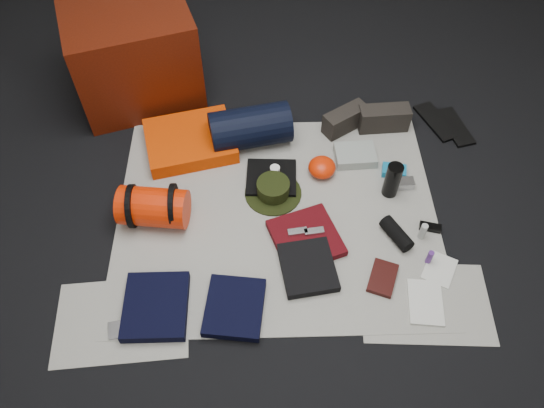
{
  "coord_description": "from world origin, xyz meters",
  "views": [
    {
      "loc": [
        -0.06,
        -1.55,
        2.18
      ],
      "look_at": [
        -0.03,
        -0.0,
        0.1
      ],
      "focal_mm": 35.0,
      "sensor_mm": 36.0,
      "label": 1
    }
  ],
  "objects_px": {
    "red_cabinet": "(134,55)",
    "paperback_book": "(383,278)",
    "stuff_sack": "(154,207)",
    "compact_camera": "(404,183)",
    "navy_duffel": "(250,127)",
    "water_bottle": "(392,180)",
    "sleeping_pad": "(190,141)"
  },
  "relations": [
    {
      "from": "sleeping_pad",
      "to": "paperback_book",
      "type": "height_order",
      "value": "sleeping_pad"
    },
    {
      "from": "red_cabinet",
      "to": "water_bottle",
      "type": "height_order",
      "value": "red_cabinet"
    },
    {
      "from": "sleeping_pad",
      "to": "paperback_book",
      "type": "relative_size",
      "value": 2.67
    },
    {
      "from": "sleeping_pad",
      "to": "compact_camera",
      "type": "relative_size",
      "value": 4.55
    },
    {
      "from": "compact_camera",
      "to": "paperback_book",
      "type": "bearing_deg",
      "value": -110.36
    },
    {
      "from": "red_cabinet",
      "to": "compact_camera",
      "type": "xyz_separation_m",
      "value": [
        1.45,
        -0.77,
        -0.25
      ]
    },
    {
      "from": "navy_duffel",
      "to": "paperback_book",
      "type": "height_order",
      "value": "navy_duffel"
    },
    {
      "from": "stuff_sack",
      "to": "navy_duffel",
      "type": "bearing_deg",
      "value": 47.46
    },
    {
      "from": "water_bottle",
      "to": "compact_camera",
      "type": "relative_size",
      "value": 1.95
    },
    {
      "from": "red_cabinet",
      "to": "paperback_book",
      "type": "xyz_separation_m",
      "value": [
        1.26,
        -1.32,
        -0.26
      ]
    },
    {
      "from": "navy_duffel",
      "to": "sleeping_pad",
      "type": "bearing_deg",
      "value": 172.65
    },
    {
      "from": "stuff_sack",
      "to": "navy_duffel",
      "type": "height_order",
      "value": "navy_duffel"
    },
    {
      "from": "water_bottle",
      "to": "paperback_book",
      "type": "xyz_separation_m",
      "value": [
        -0.11,
        -0.51,
        -0.09
      ]
    },
    {
      "from": "navy_duffel",
      "to": "compact_camera",
      "type": "bearing_deg",
      "value": -34.43
    },
    {
      "from": "sleeping_pad",
      "to": "stuff_sack",
      "type": "distance_m",
      "value": 0.51
    },
    {
      "from": "red_cabinet",
      "to": "stuff_sack",
      "type": "relative_size",
      "value": 2.02
    },
    {
      "from": "stuff_sack",
      "to": "compact_camera",
      "type": "bearing_deg",
      "value": 7.99
    },
    {
      "from": "red_cabinet",
      "to": "compact_camera",
      "type": "bearing_deg",
      "value": -45.43
    },
    {
      "from": "red_cabinet",
      "to": "sleeping_pad",
      "type": "relative_size",
      "value": 1.42
    },
    {
      "from": "water_bottle",
      "to": "compact_camera",
      "type": "xyz_separation_m",
      "value": [
        0.08,
        0.04,
        -0.08
      ]
    },
    {
      "from": "navy_duffel",
      "to": "paperback_book",
      "type": "xyz_separation_m",
      "value": [
        0.61,
        -0.88,
        -0.1
      ]
    },
    {
      "from": "red_cabinet",
      "to": "paperback_book",
      "type": "relative_size",
      "value": 3.78
    },
    {
      "from": "stuff_sack",
      "to": "sleeping_pad",
      "type": "bearing_deg",
      "value": 74.21
    },
    {
      "from": "compact_camera",
      "to": "red_cabinet",
      "type": "bearing_deg",
      "value": 150.92
    },
    {
      "from": "red_cabinet",
      "to": "stuff_sack",
      "type": "bearing_deg",
      "value": -96.61
    },
    {
      "from": "navy_duffel",
      "to": "red_cabinet",
      "type": "bearing_deg",
      "value": 134.84
    },
    {
      "from": "stuff_sack",
      "to": "water_bottle",
      "type": "distance_m",
      "value": 1.2
    },
    {
      "from": "stuff_sack",
      "to": "navy_duffel",
      "type": "relative_size",
      "value": 0.76
    },
    {
      "from": "water_bottle",
      "to": "paperback_book",
      "type": "distance_m",
      "value": 0.53
    },
    {
      "from": "red_cabinet",
      "to": "water_bottle",
      "type": "distance_m",
      "value": 1.6
    },
    {
      "from": "navy_duffel",
      "to": "water_bottle",
      "type": "height_order",
      "value": "navy_duffel"
    },
    {
      "from": "red_cabinet",
      "to": "paperback_book",
      "type": "distance_m",
      "value": 1.84
    }
  ]
}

